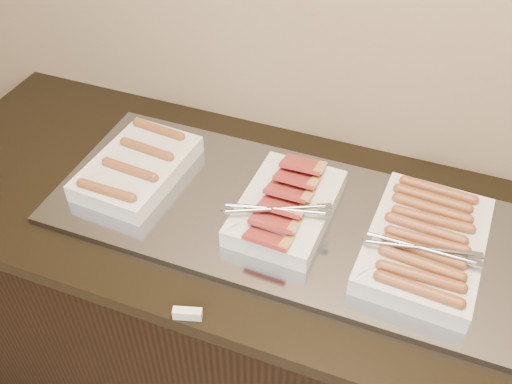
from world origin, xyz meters
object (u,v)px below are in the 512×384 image
warming_tray (283,216)px  dish_center (286,206)px  counter (272,317)px  dish_left (138,167)px  dish_right (425,243)px

warming_tray → dish_center: 0.04m
counter → dish_left: size_ratio=5.90×
counter → dish_right: dish_right is taller
dish_left → dish_right: dish_right is taller
dish_center → warming_tray: bearing=149.3°
warming_tray → dish_right: size_ratio=2.97×
warming_tray → dish_center: bearing=-32.4°
counter → dish_right: size_ratio=5.10×
warming_tray → counter: bearing=180.0°
warming_tray → dish_center: (0.01, -0.00, 0.04)m
dish_right → warming_tray: bearing=-177.7°
dish_right → dish_left: bearing=-177.4°
counter → dish_center: dish_center is taller
dish_center → dish_right: (0.35, 0.00, 0.00)m
dish_left → warming_tray: bearing=3.8°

